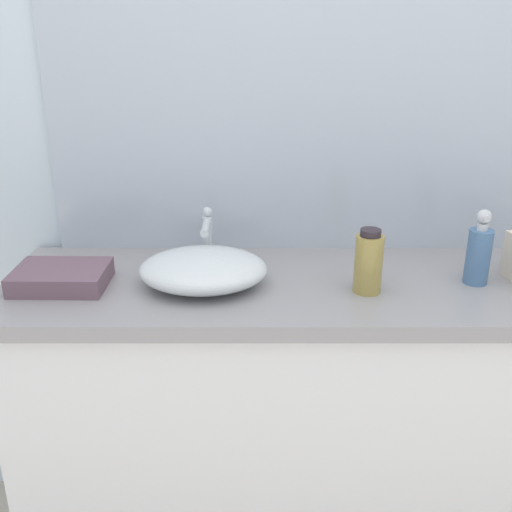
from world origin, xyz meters
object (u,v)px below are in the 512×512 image
object	(u,v)px
sink_basin	(204,269)
soap_dispenser	(479,253)
lotion_bottle	(369,262)
folded_hand_towel	(62,277)

from	to	relation	value
sink_basin	soap_dispenser	bearing A→B (deg)	1.29
sink_basin	lotion_bottle	xyz separation A→B (m)	(0.42, -0.04, 0.03)
soap_dispenser	folded_hand_towel	xyz separation A→B (m)	(-1.09, -0.02, -0.06)
folded_hand_towel	lotion_bottle	bearing A→B (deg)	-2.36
sink_basin	lotion_bottle	world-z (taller)	lotion_bottle
folded_hand_towel	sink_basin	bearing A→B (deg)	0.72
soap_dispenser	lotion_bottle	xyz separation A→B (m)	(-0.30, -0.05, -0.01)
soap_dispenser	lotion_bottle	size ratio (longest dim) A/B	1.21
soap_dispenser	lotion_bottle	distance (m)	0.30
sink_basin	lotion_bottle	bearing A→B (deg)	-5.06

